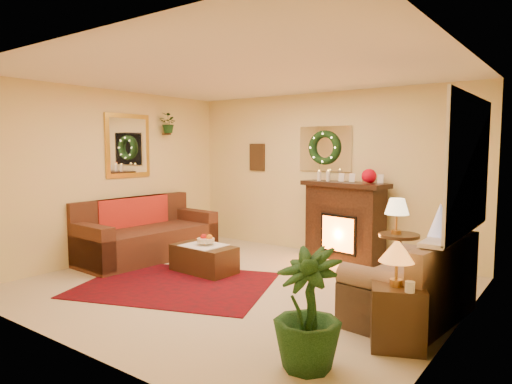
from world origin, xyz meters
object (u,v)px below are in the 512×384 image
Objects in this scene: side_table_round at (398,259)px; end_table_square at (397,316)px; fireplace at (344,224)px; sofa at (147,231)px; loveseat at (410,277)px; coffee_table at (204,257)px.

side_table_round is 1.88m from end_table_square.
fireplace is 2.27× the size of end_table_square.
end_table_square is (4.22, -0.84, -0.16)m from sofa.
loveseat is 1.62× the size of coffee_table.
loveseat reaches higher than coffee_table.
coffee_table is at bearing -113.37° from fireplace.
end_table_square is (0.13, -0.74, -0.15)m from loveseat.
fireplace is at bearing 123.62° from end_table_square.
side_table_round is 0.72× the size of coffee_table.
fireplace is at bearing 137.17° from loveseat.
sofa is 1.28m from coffee_table.
side_table_round is at bearing 26.32° from coffee_table.
loveseat reaches higher than end_table_square.
sofa is at bearing -165.45° from side_table_round.
sofa is 1.76× the size of fireplace.
fireplace is 1.42m from side_table_round.
fireplace is at bearing 143.90° from side_table_round.
coffee_table is at bearing 165.62° from end_table_square.
sofa reaches higher than coffee_table.
end_table_square is (0.60, -1.78, -0.06)m from side_table_round.
loveseat is at bearing -65.54° from side_table_round.
coffee_table is (-2.96, 0.76, -0.06)m from end_table_square.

